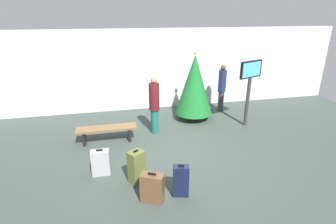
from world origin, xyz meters
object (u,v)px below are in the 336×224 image
at_px(flight_info_kiosk, 250,81).
at_px(suitcase_3, 101,163).
at_px(suitcase_1, 181,181).
at_px(suitcase_2, 152,188).
at_px(holiday_tree, 194,85).
at_px(traveller_1, 222,87).
at_px(suitcase_0, 137,167).
at_px(traveller_0, 154,104).
at_px(waiting_bench, 107,131).

xyz_separation_m(flight_info_kiosk, suitcase_3, (-4.85, -1.95, -1.26)).
bearing_deg(flight_info_kiosk, suitcase_1, -135.49).
distance_m(suitcase_1, suitcase_2, 0.62).
bearing_deg(suitcase_3, suitcase_1, -35.27).
bearing_deg(holiday_tree, flight_info_kiosk, -30.49).
bearing_deg(traveller_1, suitcase_1, -122.07).
xyz_separation_m(flight_info_kiosk, suitcase_0, (-4.04, -2.44, -1.19)).
bearing_deg(suitcase_1, flight_info_kiosk, 44.51).
bearing_deg(holiday_tree, suitcase_2, -118.19).
relative_size(suitcase_0, suitcase_1, 1.09).
distance_m(traveller_0, suitcase_1, 3.28).
relative_size(holiday_tree, flight_info_kiosk, 1.10).
distance_m(flight_info_kiosk, suitcase_3, 5.38).
distance_m(waiting_bench, suitcase_3, 1.70).
relative_size(flight_info_kiosk, suitcase_0, 2.72).
relative_size(holiday_tree, suitcase_0, 3.00).
relative_size(waiting_bench, suitcase_3, 2.64).
distance_m(traveller_0, suitcase_2, 3.40).
bearing_deg(traveller_1, holiday_tree, -156.89).
bearing_deg(holiday_tree, suitcase_0, -125.92).
bearing_deg(suitcase_2, traveller_1, 53.08).
bearing_deg(flight_info_kiosk, holiday_tree, 149.51).
bearing_deg(holiday_tree, suitcase_3, -138.48).
bearing_deg(waiting_bench, flight_info_kiosk, 3.07).
distance_m(traveller_1, suitcase_1, 5.49).
bearing_deg(suitcase_1, suitcase_0, 141.32).
distance_m(suitcase_1, suitcase_3, 2.04).
distance_m(flight_info_kiosk, traveller_1, 1.63).
height_order(suitcase_0, suitcase_1, suitcase_0).
height_order(traveller_1, suitcase_3, traveller_1).
relative_size(holiday_tree, waiting_bench, 1.39).
bearing_deg(holiday_tree, traveller_0, -151.93).
xyz_separation_m(waiting_bench, traveller_1, (4.41, 1.75, 0.62)).
distance_m(holiday_tree, traveller_0, 1.83).
distance_m(traveller_1, suitcase_2, 5.89).
height_order(traveller_0, suitcase_1, traveller_0).
bearing_deg(suitcase_2, holiday_tree, 61.81).
relative_size(suitcase_0, suitcase_3, 1.22).
xyz_separation_m(traveller_1, suitcase_1, (-2.90, -4.62, -0.63)).
distance_m(holiday_tree, suitcase_2, 4.78).
xyz_separation_m(flight_info_kiosk, traveller_0, (-3.18, 0.09, -0.60)).
height_order(flight_info_kiosk, suitcase_2, flight_info_kiosk).
distance_m(traveller_0, suitcase_0, 2.74).
distance_m(holiday_tree, traveller_1, 1.45).
height_order(waiting_bench, traveller_1, traveller_1).
height_order(traveller_1, suitcase_1, traveller_1).
relative_size(waiting_bench, suitcase_2, 2.60).
bearing_deg(traveller_1, traveller_0, -154.11).
xyz_separation_m(waiting_bench, traveller_0, (1.51, 0.34, 0.61)).
bearing_deg(waiting_bench, suitcase_2, -73.04).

